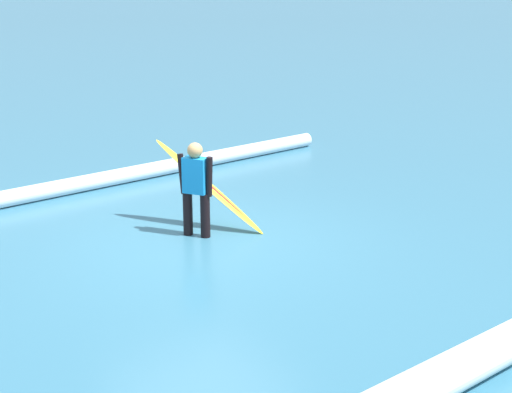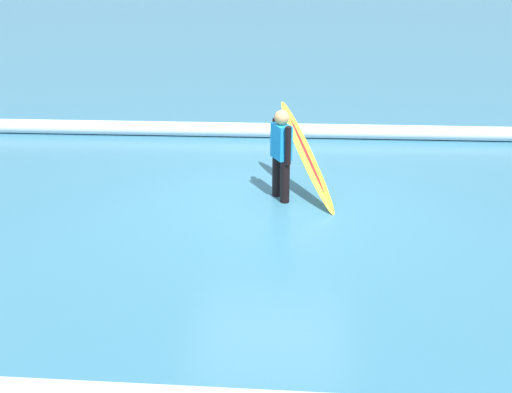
{
  "view_description": "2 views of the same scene",
  "coord_description": "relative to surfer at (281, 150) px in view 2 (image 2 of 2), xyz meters",
  "views": [
    {
      "loc": [
        5.78,
        8.4,
        3.76
      ],
      "look_at": [
        0.23,
        1.58,
        1.08
      ],
      "focal_mm": 53.49,
      "sensor_mm": 36.0,
      "label": 1
    },
    {
      "loc": [
        -0.43,
        8.83,
        3.8
      ],
      "look_at": [
        0.1,
        1.8,
        0.86
      ],
      "focal_mm": 45.33,
      "sensor_mm": 36.0,
      "label": 2
    }
  ],
  "objects": [
    {
      "name": "surfboard",
      "position": [
        -0.37,
        -0.2,
        -0.14
      ],
      "size": [
        1.03,
        1.65,
        1.3
      ],
      "color": "yellow",
      "rests_on": "ground_plane"
    },
    {
      "name": "ground_plane",
      "position": [
        0.13,
        0.21,
        -0.77
      ],
      "size": [
        157.5,
        157.5,
        0.0
      ],
      "primitive_type": "plane",
      "color": "teal"
    },
    {
      "name": "wave_crest_foreground",
      "position": [
        2.74,
        -3.06,
        -0.63
      ],
      "size": [
        15.8,
        0.58,
        0.28
      ],
      "primitive_type": "cylinder",
      "rotation": [
        0.0,
        1.57,
        0.02
      ],
      "color": "silver",
      "rests_on": "ground_plane"
    },
    {
      "name": "surfer",
      "position": [
        0.0,
        0.0,
        0.0
      ],
      "size": [
        0.34,
        0.52,
        1.38
      ],
      "rotation": [
        0.0,
        0.0,
        2.07
      ],
      "color": "black",
      "rests_on": "ground_plane"
    }
  ]
}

